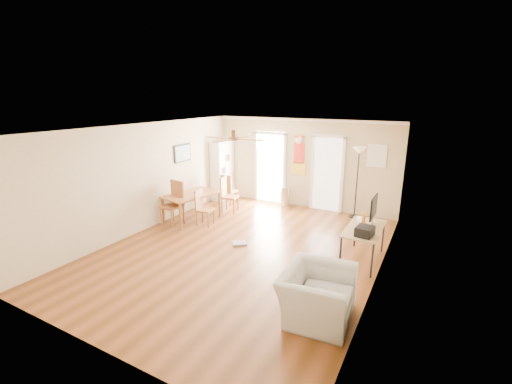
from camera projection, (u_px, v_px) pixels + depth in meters
The scene contains 29 objects.
floor at pixel (243, 250), 7.39m from camera, with size 7.00×7.00×0.00m, color brown.
ceiling at pixel (241, 128), 6.69m from camera, with size 5.50×7.00×0.00m, color silver, non-canonical shape.
wall_back at pixel (303, 164), 10.01m from camera, with size 5.50×0.04×2.60m, color beige, non-canonical shape.
wall_front at pixel (93, 261), 4.08m from camera, with size 5.50×0.04×2.60m, color beige, non-canonical shape.
wall_left at pixel (145, 177), 8.30m from camera, with size 0.04×7.00×2.60m, color beige, non-canonical shape.
wall_right at pixel (382, 213), 5.79m from camera, with size 0.04×7.00×2.60m, color beige, non-canonical shape.
crown_molding at pixel (242, 130), 6.70m from camera, with size 5.50×7.00×0.08m, color white, non-canonical shape.
kitchen_doorway at pixel (270, 169), 10.54m from camera, with size 0.90×0.10×2.10m, color white, non-canonical shape.
bathroom_doorway at pixel (327, 175), 9.72m from camera, with size 0.80×0.10×2.10m, color white, non-canonical shape.
wall_decal at pixel (299, 155), 9.98m from camera, with size 0.46×0.03×1.10m, color red.
ac_grille at pixel (377, 156), 8.94m from camera, with size 0.50×0.04×0.60m, color white.
framed_poster at pixel (183, 153), 9.37m from camera, with size 0.04×0.66×0.48m, color black.
ceiling_fan at pixel (234, 138), 6.48m from camera, with size 1.24×1.24×0.20m, color #593819, non-canonical shape.
bookshelf at pixel (222, 170), 10.89m from camera, with size 0.37×0.83×1.85m, color white, non-canonical shape.
dining_table at pixel (192, 207), 9.11m from camera, with size 0.86×1.43×0.72m, color #995831, non-canonical shape.
dining_chair_right_a at pixel (230, 195), 9.68m from camera, with size 0.41×0.41×1.00m, color #A36634, non-canonical shape.
dining_chair_right_b at pixel (205, 208), 8.70m from camera, with size 0.38×0.38×0.92m, color #AC6937, non-canonical shape.
dining_chair_near at pixel (172, 204), 8.70m from camera, with size 0.46×0.46×1.12m, color #9D5932, non-canonical shape.
dining_chair_far at pixel (229, 189), 10.40m from camera, with size 0.39×0.39×0.94m, color #966030, non-canonical shape.
trash_can at pixel (285, 197), 10.24m from camera, with size 0.28×0.28×0.60m, color silver.
torchiere_lamp at pixel (357, 183), 9.12m from camera, with size 0.36×0.36×1.93m, color black, non-canonical shape.
computer_desk at pixel (363, 244), 6.82m from camera, with size 0.66×1.32×0.71m, color tan, non-canonical shape.
imac at pixel (373, 211), 6.82m from camera, with size 0.09×0.63×0.58m, color black, non-canonical shape.
keyboard at pixel (360, 219), 7.16m from camera, with size 0.13×0.38×0.01m, color silver.
printer at pixel (365, 231), 6.32m from camera, with size 0.29×0.34×0.18m, color black.
orange_bottle at pixel (364, 218), 6.91m from camera, with size 0.08×0.08×0.24m, color orange.
wastebasket_a at pixel (299, 274), 6.08m from camera, with size 0.25×0.25×0.29m, color white.
floor_cloth at pixel (240, 243), 7.66m from camera, with size 0.31×0.25×0.04m, color gray.
armchair at pixel (317, 294), 5.06m from camera, with size 1.14×0.99×0.74m, color #ACABA6.
Camera 1 is at (3.47, -5.83, 3.20)m, focal length 23.95 mm.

